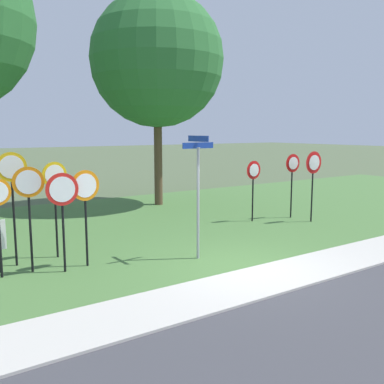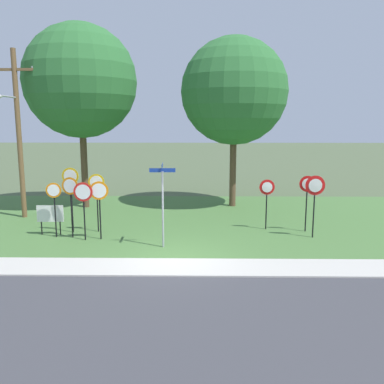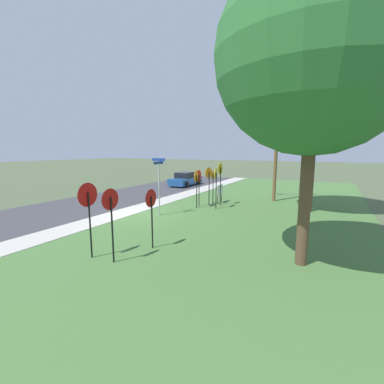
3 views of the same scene
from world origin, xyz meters
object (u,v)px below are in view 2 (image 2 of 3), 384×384
yield_sign_near_left (267,193)px  utility_pole (17,128)px  stop_sign_near_right (71,186)px  stop_sign_far_left (83,198)px  yield_sign_far_left (315,191)px  stop_sign_far_center (54,199)px  notice_board (50,215)px  stop_sign_far_right (99,197)px  street_name_post (163,198)px  stop_sign_center_tall (70,194)px  oak_tree_right (234,92)px  oak_tree_left (80,82)px  stop_sign_near_left (97,190)px  yield_sign_near_right (307,190)px

yield_sign_near_left → utility_pole: 12.11m
stop_sign_near_right → stop_sign_far_left: 1.45m
utility_pole → yield_sign_far_left: bearing=-13.9°
yield_sign_far_left → yield_sign_near_left: bearing=143.9°
stop_sign_far_center → notice_board: 0.93m
stop_sign_far_right → street_name_post: street_name_post is taller
stop_sign_far_left → stop_sign_center_tall: 0.77m
notice_board → oak_tree_right: (8.10, 6.07, 5.45)m
street_name_post → oak_tree_left: (-4.93, 7.31, 4.90)m
stop_sign_near_left → utility_pole: bearing=139.9°
utility_pole → notice_board: bearing=-50.6°
yield_sign_near_left → oak_tree_right: 6.97m
stop_sign_near_left → notice_board: size_ratio=2.01×
stop_sign_far_left → oak_tree_right: (6.45, 6.88, 4.58)m
yield_sign_near_left → oak_tree_right: oak_tree_right is taller
yield_sign_near_left → street_name_post: bearing=-149.4°
stop_sign_far_center → stop_sign_near_right: bearing=50.4°
yield_sign_near_right → street_name_post: 6.38m
yield_sign_far_left → utility_pole: utility_pole is taller
yield_sign_far_left → street_name_post: street_name_post is taller
stop_sign_far_left → street_name_post: 3.32m
stop_sign_near_right → oak_tree_right: 10.20m
yield_sign_near_left → yield_sign_far_left: bearing=-37.9°
stop_sign_far_center → yield_sign_near_right: 10.52m
stop_sign_far_right → yield_sign_near_right: (8.56, 1.32, 0.08)m
stop_sign_near_right → oak_tree_left: bearing=102.7°
stop_sign_far_center → oak_tree_right: 11.12m
stop_sign_center_tall → street_name_post: size_ratio=0.78×
yield_sign_far_left → oak_tree_left: 13.37m
oak_tree_left → stop_sign_near_left: bearing=-69.4°
stop_sign_far_left → stop_sign_far_right: 0.61m
stop_sign_far_left → oak_tree_right: bearing=47.8°
stop_sign_far_left → utility_pole: bearing=138.2°
stop_sign_near_right → yield_sign_far_left: bearing=-0.4°
yield_sign_far_left → street_name_post: 6.17m
street_name_post → stop_sign_far_right: bearing=156.8°
stop_sign_far_left → stop_sign_far_center: (-1.31, 0.42, -0.09)m
street_name_post → utility_pole: (-7.32, 4.65, 2.50)m
stop_sign_far_right → yield_sign_far_left: (8.62, 0.38, 0.20)m
street_name_post → utility_pole: bearing=145.0°
stop_sign_near_left → yield_sign_near_left: 7.32m
stop_sign_far_right → utility_pole: (-4.71, 3.67, 2.65)m
oak_tree_right → yield_sign_near_right: bearing=-63.5°
stop_sign_far_center → yield_sign_near_left: size_ratio=1.02×
stop_sign_center_tall → notice_board: 1.45m
stop_sign_near_left → oak_tree_left: bearing=100.7°
stop_sign_center_tall → yield_sign_near_right: bearing=16.3°
yield_sign_far_left → oak_tree_left: size_ratio=0.26×
yield_sign_far_left → street_name_post: bearing=-166.4°
stop_sign_near_left → street_name_post: street_name_post is taller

